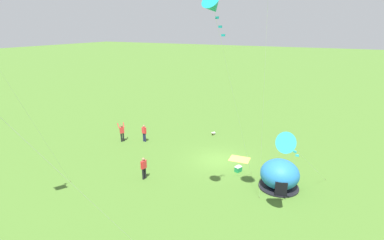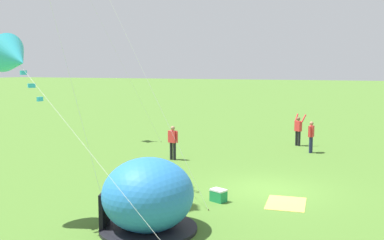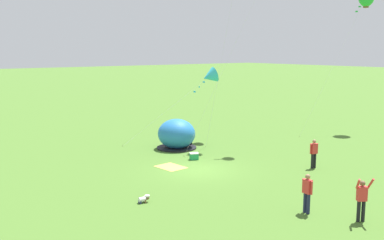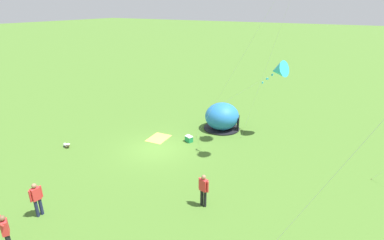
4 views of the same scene
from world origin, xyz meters
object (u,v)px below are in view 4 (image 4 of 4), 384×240
Objects in this scene: toddler_crawling at (67,145)px; person_arms_raised at (5,231)px; person_near_tent at (204,189)px; popup_tent at (222,117)px; person_far_back at (37,198)px; kite_cyan at (278,70)px; cooler_box at (189,139)px.

toddler_crawling is 0.29× the size of person_arms_raised.
person_arms_raised is at bearing -39.25° from person_near_tent.
popup_tent is 14.05m from person_far_back.
kite_cyan is at bearing 161.21° from person_arms_raised.
person_near_tent is (-4.49, 6.24, 0.00)m from person_far_back.
kite_cyan reaches higher than popup_tent.
person_near_tent is (5.91, 4.35, 0.74)m from cooler_box.
person_near_tent is 0.24× the size of kite_cyan.
person_far_back is 1.00× the size of person_near_tent.
kite_cyan reaches higher than person_far_back.
person_far_back is 0.24× the size of kite_cyan.
kite_cyan is (-10.21, 0.40, 3.94)m from person_near_tent.
cooler_box is at bearing -47.82° from kite_cyan.
toddler_crawling is at bearing -141.35° from person_arms_raised.
person_arms_raised is 0.26× the size of kite_cyan.
person_far_back is 16.60m from kite_cyan.
toddler_crawling is 0.08× the size of kite_cyan.
person_arms_raised is 8.33m from person_near_tent.
kite_cyan is at bearing 155.67° from person_far_back.
cooler_box is at bearing 169.66° from person_far_back.
cooler_box is at bearing 126.73° from toddler_crawling.
popup_tent is 9.84m from person_near_tent.
cooler_box is 7.37m from person_near_tent.
toddler_crawling is 7.27m from person_far_back.
person_far_back is at bearing -10.34° from cooler_box.
cooler_box is 12.41m from person_arms_raised.
person_arms_raised is at bearing 38.65° from toddler_crawling.
popup_tent is at bearing 172.96° from person_arms_raised.
popup_tent is 1.49× the size of person_arms_raised.
person_near_tent is (-6.45, 5.27, -0.03)m from person_arms_raised.
popup_tent is 5.48m from kite_cyan.
popup_tent is at bearing 137.18° from toddler_crawling.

